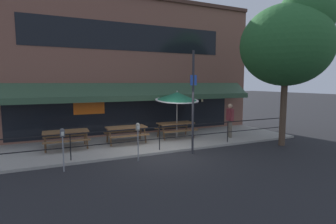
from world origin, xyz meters
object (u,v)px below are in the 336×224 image
at_px(parking_meter_near, 63,137).
at_px(parking_meter_far, 138,130).
at_px(picnic_table_right, 176,126).
at_px(patio_umbrella_right, 177,97).
at_px(pedestrian_walking, 230,119).
at_px(street_tree_curbside, 290,40).
at_px(picnic_table_centre, 126,130).
at_px(picnic_table_left, 66,135).
at_px(street_sign_pole, 193,102).

bearing_deg(parking_meter_near, parking_meter_far, 1.70).
relative_size(picnic_table_right, patio_umbrella_right, 0.75).
bearing_deg(pedestrian_walking, patio_umbrella_right, 160.17).
bearing_deg(pedestrian_walking, parking_meter_far, -163.11).
height_order(patio_umbrella_right, street_tree_curbside, street_tree_curbside).
bearing_deg(picnic_table_right, picnic_table_centre, -177.63).
height_order(picnic_table_left, parking_meter_near, parking_meter_near).
xyz_separation_m(picnic_table_left, patio_umbrella_right, (5.17, -0.05, 1.47)).
height_order(parking_meter_far, street_sign_pole, street_sign_pole).
distance_m(picnic_table_left, street_tree_curbside, 10.52).
relative_size(picnic_table_left, street_sign_pole, 0.44).
distance_m(picnic_table_left, patio_umbrella_right, 5.38).
xyz_separation_m(picnic_table_centre, picnic_table_right, (2.59, 0.11, 0.00)).
bearing_deg(patio_umbrella_right, picnic_table_centre, 179.24).
relative_size(patio_umbrella_right, street_tree_curbside, 0.35).
relative_size(picnic_table_left, picnic_table_centre, 1.00).
relative_size(picnic_table_left, parking_meter_near, 1.27).
xyz_separation_m(patio_umbrella_right, street_tree_curbside, (4.04, -3.05, 2.55)).
bearing_deg(picnic_table_left, street_sign_pole, -29.09).
bearing_deg(patio_umbrella_right, picnic_table_right, 90.00).
bearing_deg(street_sign_pole, picnic_table_right, 78.25).
bearing_deg(parking_meter_far, picnic_table_right, 43.26).
bearing_deg(parking_meter_far, street_tree_curbside, -4.05).
relative_size(pedestrian_walking, parking_meter_far, 1.20).
height_order(picnic_table_centre, parking_meter_near, parking_meter_near).
bearing_deg(patio_umbrella_right, street_tree_curbside, -37.07).
relative_size(patio_umbrella_right, pedestrian_walking, 1.39).
bearing_deg(picnic_table_centre, picnic_table_left, 179.68).
xyz_separation_m(picnic_table_right, street_tree_curbside, (4.04, -3.19, 4.02)).
xyz_separation_m(picnic_table_right, parking_meter_far, (-2.87, -2.70, 0.44)).
xyz_separation_m(picnic_table_centre, parking_meter_near, (-2.83, -2.67, 0.44)).
relative_size(picnic_table_right, parking_meter_near, 1.27).
bearing_deg(patio_umbrella_right, picnic_table_left, 179.46).
xyz_separation_m(picnic_table_left, pedestrian_walking, (7.72, -0.97, 0.35)).
bearing_deg(parking_meter_far, pedestrian_walking, 16.89).
bearing_deg(street_sign_pole, street_tree_curbside, -6.57).
xyz_separation_m(picnic_table_centre, street_tree_curbside, (6.62, -3.08, 4.02)).
bearing_deg(patio_umbrella_right, street_sign_pole, -102.39).
height_order(parking_meter_near, parking_meter_far, same).
bearing_deg(picnic_table_centre, picnic_table_right, 2.37).
xyz_separation_m(pedestrian_walking, street_tree_curbside, (1.49, -2.13, 3.67)).
bearing_deg(picnic_table_left, street_tree_curbside, -18.59).
bearing_deg(parking_meter_far, parking_meter_near, -178.30).
distance_m(pedestrian_walking, street_sign_pole, 3.65).
bearing_deg(pedestrian_walking, picnic_table_left, 172.87).
xyz_separation_m(picnic_table_right, pedestrian_walking, (2.54, -1.06, 0.35)).
bearing_deg(patio_umbrella_right, pedestrian_walking, -19.83).
bearing_deg(pedestrian_walking, street_tree_curbside, -54.98).
bearing_deg(parking_meter_near, street_tree_curbside, -2.50).
bearing_deg(picnic_table_left, patio_umbrella_right, -0.54).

